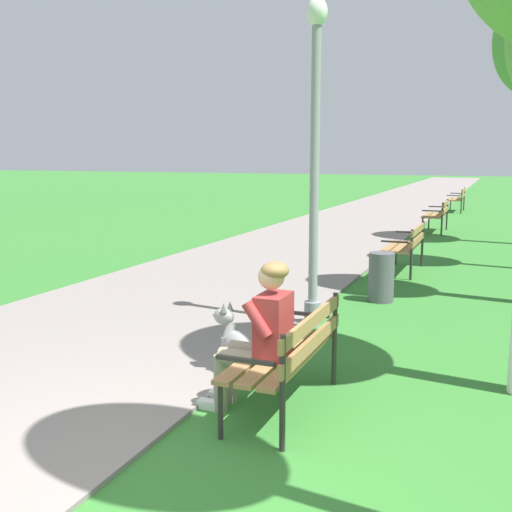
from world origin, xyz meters
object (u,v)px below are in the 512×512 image
Objects in this scene: park_bench_furthest at (458,198)px; dog_grey at (243,352)px; lamp_post_near at (315,162)px; person_seated_on_near_bench at (261,331)px; litter_bin at (381,277)px; park_bench_near at (290,350)px; park_bench_mid at (407,244)px; park_bench_far at (438,213)px.

park_bench_furthest is 1.84× the size of dog_grey.
park_bench_furthest is 16.49m from lamp_post_near.
person_seated_on_near_bench reaches higher than litter_bin.
lamp_post_near is at bearing -108.71° from litter_bin.
park_bench_near and park_bench_mid have the same top height.
dog_grey is at bearing -99.51° from litter_bin.
park_bench_near is 18.89m from park_bench_furthest.
park_bench_far is 8.43m from litter_bin.
park_bench_mid is 1.84× the size of dog_grey.
park_bench_furthest is 2.14× the size of litter_bin.
dog_grey is (-0.48, -11.98, -0.25)m from park_bench_far.
dog_grey is at bearing -91.82° from lamp_post_near.
person_seated_on_near_bench is 2.93m from lamp_post_near.
park_bench_far is at bearing 91.01° from park_bench_mid.
lamp_post_near reaches higher than park_bench_far.
park_bench_far is 1.84× the size of dog_grey.
lamp_post_near is at bearing -91.56° from park_bench_furthest.
park_bench_furthest is (-0.08, 12.48, 0.00)m from park_bench_mid.
litter_bin is at bearing -89.68° from park_bench_furthest.
lamp_post_near is (-0.45, -16.42, 1.46)m from park_bench_furthest.
person_seated_on_near_bench is at bearing -147.82° from park_bench_near.
park_bench_far reaches higher than litter_bin.
litter_bin is (-0.04, 4.04, -0.16)m from park_bench_near.
park_bench_near is 1.20× the size of person_seated_on_near_bench.
park_bench_near is 2.14× the size of litter_bin.
dog_grey is 1.16× the size of litter_bin.
person_seated_on_near_bench is 0.33× the size of lamp_post_near.
person_seated_on_near_bench is at bearing -92.31° from litter_bin.
park_bench_near and park_bench_far have the same top height.
park_bench_near is 1.84× the size of dog_grey.
lamp_post_near reaches higher than park_bench_near.
lamp_post_near is at bearing 88.18° from dog_grey.
park_bench_furthest reaches higher than litter_bin.
lamp_post_near is at bearing -92.39° from park_bench_far.
park_bench_far is at bearing 90.71° from park_bench_near.
lamp_post_near is at bearing 103.01° from park_bench_near.
park_bench_furthest is 1.20× the size of person_seated_on_near_bench.
park_bench_furthest reaches higher than dog_grey.
lamp_post_near reaches higher than dog_grey.
park_bench_mid is (-0.05, 6.41, 0.00)m from park_bench_near.
park_bench_mid is at bearing 82.43° from lamp_post_near.
park_bench_near is 4.04m from litter_bin.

